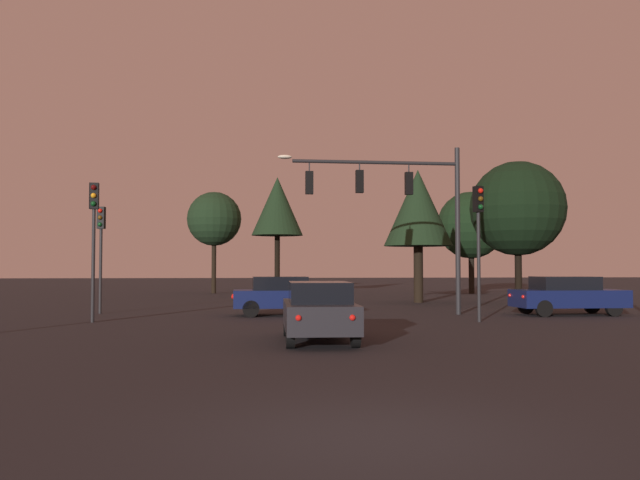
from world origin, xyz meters
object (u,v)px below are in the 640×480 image
Objects in this scene: traffic_light_corner_right at (101,238)px; car_nearside_lane at (319,310)px; traffic_light_median at (94,224)px; tree_lot_edge at (214,219)px; tree_behind_sign at (277,207)px; traffic_light_corner_left at (479,226)px; tree_center_horizon at (518,209)px; traffic_signal_mast_arm at (399,197)px; tree_left_far at (471,225)px; car_crossing_right at (568,295)px; car_crossing_left at (283,295)px; tree_right_cluster at (418,209)px.

traffic_light_corner_right is 1.01× the size of car_nearside_lane.
traffic_light_median is 25.02m from tree_lot_edge.
tree_behind_sign is at bearing 71.26° from traffic_light_median.
traffic_light_corner_left is at bearing -5.07° from traffic_light_median.
tree_center_horizon is (19.29, 9.98, 1.58)m from traffic_light_median.
traffic_light_corner_right is 0.59× the size of tree_center_horizon.
tree_center_horizon reaches higher than traffic_light_median.
tree_lot_edge is at bearing 110.76° from traffic_signal_mast_arm.
tree_center_horizon is at bearing 27.35° from traffic_light_median.
traffic_signal_mast_arm is at bearing -115.92° from tree_left_far.
tree_center_horizon is at bearing 80.05° from car_crossing_right.
traffic_light_median reaches higher than car_crossing_left.
car_crossing_left is at bearing 177.43° from traffic_signal_mast_arm.
traffic_signal_mast_arm reaches higher than car_crossing_right.
tree_right_cluster is at bearing 110.32° from car_crossing_right.
traffic_light_corner_right is at bearing 99.22° from traffic_light_median.
traffic_light_median is at bearing -96.38° from tree_lot_edge.
car_crossing_left is at bearing -125.86° from tree_left_far.
traffic_signal_mast_arm reaches higher than traffic_light_corner_left.
tree_center_horizon is at bearing -98.00° from tree_left_far.
traffic_light_median is 0.66× the size of tree_lot_edge.
tree_lot_edge is (-8.48, 22.38, 0.65)m from traffic_signal_mast_arm.
tree_lot_edge is (-16.52, 14.81, 0.38)m from tree_center_horizon.
tree_left_far reaches higher than car_crossing_left.
tree_left_far is at bearing 54.14° from car_crossing_left.
tree_behind_sign is at bearing 137.42° from tree_center_horizon.
car_crossing_right is at bearing 5.22° from traffic_light_median.
car_crossing_right is 0.59× the size of tree_lot_edge.
traffic_signal_mast_arm is 1.83× the size of car_crossing_left.
car_crossing_left is (7.35, -1.84, -2.29)m from traffic_light_corner_right.
traffic_light_corner_right is at bearing 171.34° from car_crossing_right.
car_crossing_right is 0.55× the size of tree_behind_sign.
traffic_signal_mast_arm is 22.43m from tree_left_far.
tree_lot_edge reaches higher than tree_right_cluster.
traffic_light_median is 18.08m from car_crossing_right.
tree_behind_sign is at bearing 64.67° from traffic_light_corner_right.
tree_center_horizon is (12.66, 7.37, 4.16)m from car_crossing_left.
car_nearside_lane is at bearing -138.49° from traffic_light_corner_left.
tree_right_cluster is at bearing 85.23° from traffic_light_corner_left.
tree_center_horizon is (6.05, 11.15, 1.64)m from traffic_light_corner_left.
traffic_light_median is at bearing -167.95° from traffic_signal_mast_arm.
car_crossing_right is at bearing -69.68° from tree_right_cluster.
traffic_light_median is at bearing -133.02° from tree_left_far.
car_nearside_lane is 1.07× the size of car_crossing_left.
traffic_light_median is (0.72, -4.45, 0.28)m from traffic_light_corner_right.
tree_left_far is (13.90, 1.45, -1.06)m from tree_behind_sign.
car_crossing_right is 0.60× the size of tree_left_far.
tree_right_cluster is 0.97× the size of tree_lot_edge.
tree_lot_edge reaches higher than traffic_light_corner_right.
traffic_signal_mast_arm is 7.67m from car_crossing_right.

